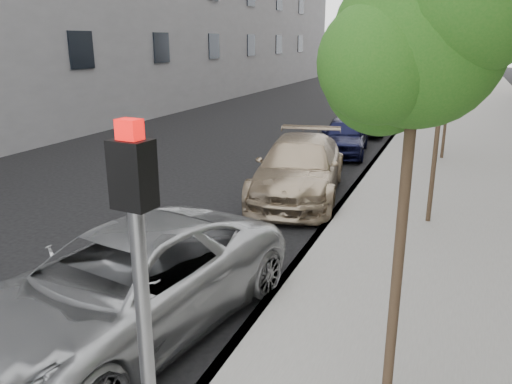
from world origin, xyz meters
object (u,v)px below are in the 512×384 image
Objects in this scene: minivan at (125,285)px; suv at (299,168)px; signal_pole at (143,313)px; sedan_rear at (378,102)px; tree_near at (422,42)px; sedan_black at (368,116)px; sedan_blue at (345,136)px; tree_far at (454,53)px; tree_mid at (450,26)px.

minivan is 7.04m from suv.
sedan_rear is at bearing 100.45° from signal_pole.
signal_pole is (-1.42, -1.99, -1.69)m from tree_near.
sedan_black is at bearing 100.68° from tree_near.
sedan_black reaches higher than sedan_blue.
tree_near is 1.10× the size of tree_far.
suv is (0.27, 7.03, 0.01)m from minivan.
tree_near is at bearing -90.00° from tree_mid.
tree_mid reaches higher than tree_near.
sedan_rear is (-3.72, 16.46, -3.45)m from tree_mid.
minivan is at bearing -97.97° from sedan_black.
tree_near is at bearing -82.77° from sedan_blue.
sedan_black is (-1.91, 19.64, -1.52)m from signal_pole.
tree_near is 18.24m from sedan_black.
minivan reaches higher than sedan_black.
tree_mid is at bearing -80.44° from sedan_black.
signal_pole is 0.79× the size of sedan_black.
sedan_blue is at bearing 104.32° from tree_near.
tree_far reaches higher than sedan_black.
signal_pole is 0.63× the size of minivan.
sedan_black is (0.27, 17.05, -0.04)m from minivan.
tree_near is at bearing 59.66° from signal_pole.
suv is at bearing 161.26° from tree_mid.
minivan is at bearing -101.52° from suv.
suv is 1.03× the size of sedan_rear.
signal_pole is 15.23m from sedan_blue.
minivan is 12.44m from sedan_blue.
suv is at bearing 97.38° from minivan.
signal_pole reaches higher than suv.
tree_near is at bearing -90.00° from tree_far.
suv is (-1.91, 9.62, -1.48)m from signal_pole.
tree_mid is 1.28× the size of sedan_blue.
sedan_blue is 9.93m from sedan_rear.
suv is (-3.33, -5.37, -2.75)m from tree_far.
sedan_rear is at bearing 99.20° from tree_near.
sedan_black is (0.00, 4.61, 0.05)m from sedan_blue.
sedan_black is (-3.33, 4.65, -2.80)m from tree_far.
minivan is 1.39× the size of sedan_blue.
tree_mid is at bearing -70.10° from sedan_blue.
suv is at bearing -121.77° from tree_far.
tree_far is 4.38m from sedan_blue.
tree_far is 0.84× the size of sedan_rear.
sedan_black is 0.85× the size of sedan_rear.
tree_near is at bearing -74.94° from sedan_rear.
tree_mid is 6.54m from tree_far.
tree_mid is 8.83m from signal_pole.
sedan_rear is (-0.39, 15.33, -0.02)m from suv.
tree_far is 1.26× the size of signal_pole.
signal_pole is 0.88× the size of sedan_blue.
tree_near reaches higher than sedan_blue.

